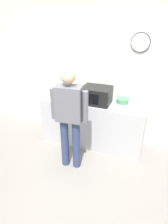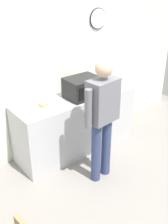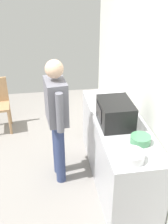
% 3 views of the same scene
% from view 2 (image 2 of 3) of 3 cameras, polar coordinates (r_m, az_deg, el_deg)
% --- Properties ---
extents(ground_plane, '(6.00, 6.00, 0.00)m').
position_cam_2_polar(ground_plane, '(3.89, 8.69, -15.63)').
color(ground_plane, gray).
extents(back_wall, '(5.40, 0.13, 2.60)m').
position_cam_2_polar(back_wall, '(4.31, -5.64, 9.16)').
color(back_wall, silver).
rests_on(back_wall, ground_plane).
extents(kitchen_counter, '(1.94, 0.62, 0.93)m').
position_cam_2_polar(kitchen_counter, '(4.39, -1.69, -2.33)').
color(kitchen_counter, '#B7B7BC').
rests_on(kitchen_counter, ground_plane).
extents(microwave, '(0.50, 0.39, 0.30)m').
position_cam_2_polar(microwave, '(4.12, -0.29, 5.04)').
color(microwave, black).
rests_on(microwave, kitchen_counter).
extents(sandwich_plate, '(0.23, 0.23, 0.07)m').
position_cam_2_polar(sandwich_plate, '(3.88, -8.25, 1.24)').
color(sandwich_plate, white).
rests_on(sandwich_plate, kitchen_counter).
extents(salad_bowl, '(0.22, 0.22, 0.08)m').
position_cam_2_polar(salad_bowl, '(4.54, 2.71, 5.71)').
color(salad_bowl, '#4C8E60').
rests_on(salad_bowl, kitchen_counter).
extents(cereal_bowl, '(0.26, 0.26, 0.10)m').
position_cam_2_polar(cereal_bowl, '(4.58, 6.88, 5.83)').
color(cereal_bowl, white).
rests_on(cereal_bowl, kitchen_counter).
extents(fork_utensil, '(0.16, 0.09, 0.01)m').
position_cam_2_polar(fork_utensil, '(4.21, -7.24, 3.22)').
color(fork_utensil, silver).
rests_on(fork_utensil, kitchen_counter).
extents(spoon_utensil, '(0.08, 0.17, 0.01)m').
position_cam_2_polar(spoon_utensil, '(4.84, 4.46, 6.55)').
color(spoon_utensil, silver).
rests_on(spoon_utensil, kitchen_counter).
extents(person_standing, '(0.59, 0.28, 1.71)m').
position_cam_2_polar(person_standing, '(3.53, 3.79, -0.23)').
color(person_standing, navy).
rests_on(person_standing, ground_plane).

